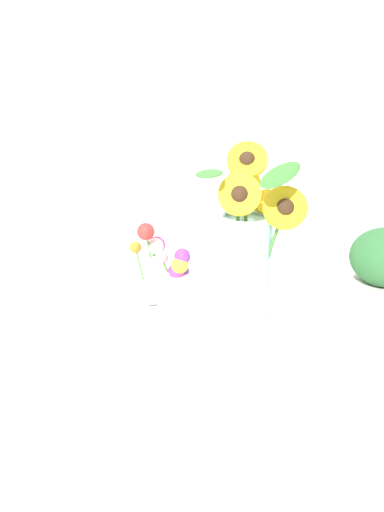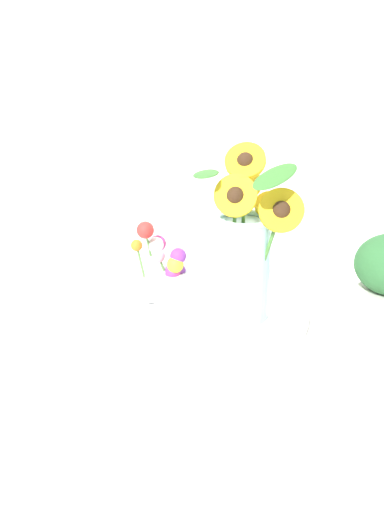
# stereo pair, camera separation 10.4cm
# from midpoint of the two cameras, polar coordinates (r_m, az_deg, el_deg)

# --- Properties ---
(ground_plane) EXTENTS (6.00, 6.00, 0.00)m
(ground_plane) POSITION_cam_midpoint_polar(r_m,az_deg,el_deg) (1.03, -3.33, -8.53)
(ground_plane) COLOR silver
(serving_tray) EXTENTS (0.49, 0.49, 0.02)m
(serving_tray) POSITION_cam_midpoint_polar(r_m,az_deg,el_deg) (1.09, -2.75, -6.15)
(serving_tray) COLOR white
(serving_tray) RESTS_ON ground_plane
(mason_jar_sunflowers) EXTENTS (0.23, 0.20, 0.35)m
(mason_jar_sunflowers) POSITION_cam_midpoint_polar(r_m,az_deg,el_deg) (0.99, 3.22, 0.43)
(mason_jar_sunflowers) COLOR #9ED1D6
(mason_jar_sunflowers) RESTS_ON serving_tray
(vase_small_center) EXTENTS (0.07, 0.07, 0.15)m
(vase_small_center) POSITION_cam_midpoint_polar(r_m,az_deg,el_deg) (1.00, -4.87, -3.69)
(vase_small_center) COLOR white
(vase_small_center) RESTS_ON serving_tray
(vase_bulb_right) EXTENTS (0.07, 0.07, 0.19)m
(vase_bulb_right) POSITION_cam_midpoint_polar(r_m,az_deg,el_deg) (1.06, -7.55, -1.78)
(vase_bulb_right) COLOR white
(vase_bulb_right) RESTS_ON serving_tray
(potted_plant) EXTENTS (0.15, 0.15, 0.20)m
(potted_plant) POSITION_cam_midpoint_polar(r_m,az_deg,el_deg) (1.10, 18.64, -1.76)
(potted_plant) COLOR beige
(potted_plant) RESTS_ON ground_plane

